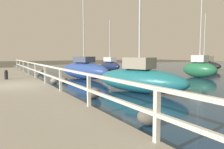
{
  "coord_description": "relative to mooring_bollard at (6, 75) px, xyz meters",
  "views": [
    {
      "loc": [
        -0.87,
        -12.79,
        1.95
      ],
      "look_at": [
        4.64,
        -2.79,
        0.91
      ],
      "focal_mm": 35.0,
      "sensor_mm": 36.0,
      "label": 1
    }
  ],
  "objects": [
    {
      "name": "mooring_bollard",
      "position": [
        0.0,
        0.0,
        0.0
      ],
      "size": [
        0.22,
        0.22,
        0.64
      ],
      "color": "black",
      "rests_on": "dock_walkway"
    },
    {
      "name": "railing",
      "position": [
        1.85,
        -3.31,
        0.41
      ],
      "size": [
        0.1,
        32.5,
        1.06
      ],
      "color": "silver",
      "rests_on": "dock_walkway"
    },
    {
      "name": "ground_plane",
      "position": [
        0.07,
        -3.31,
        -0.63
      ],
      "size": [
        120.0,
        120.0,
        0.0
      ],
      "primitive_type": "plane",
      "color": "#4C473D"
    },
    {
      "name": "sailboat_navy",
      "position": [
        12.01,
        7.72,
        0.06
      ],
      "size": [
        1.12,
        4.51,
        6.17
      ],
      "rotation": [
        0.0,
        0.0,
        -0.0
      ],
      "color": "#192347",
      "rests_on": "water_surface"
    },
    {
      "name": "sailboat_blue",
      "position": [
        5.63,
        0.19,
        0.12
      ],
      "size": [
        2.88,
        5.8,
        6.69
      ],
      "rotation": [
        0.0,
        0.0,
        0.27
      ],
      "color": "#2D4C9E",
      "rests_on": "water_surface"
    },
    {
      "name": "boulder_water_edge",
      "position": [
        2.92,
        -11.44,
        -0.39
      ],
      "size": [
        0.65,
        0.58,
        0.49
      ],
      "color": "#666056",
      "rests_on": "ground"
    },
    {
      "name": "sailboat_black",
      "position": [
        22.71,
        2.49,
        0.1
      ],
      "size": [
        2.28,
        5.58,
        7.05
      ],
      "rotation": [
        0.0,
        0.0,
        -0.17
      ],
      "color": "black",
      "rests_on": "water_surface"
    },
    {
      "name": "boulder_upstream",
      "position": [
        2.84,
        -1.49,
        -0.42
      ],
      "size": [
        0.56,
        0.5,
        0.42
      ],
      "color": "gray",
      "rests_on": "ground"
    },
    {
      "name": "boulder_far_strip",
      "position": [
        3.52,
        6.78,
        -0.37
      ],
      "size": [
        0.68,
        0.62,
        0.51
      ],
      "color": "gray",
      "rests_on": "ground"
    },
    {
      "name": "dock_walkway",
      "position": [
        0.07,
        -3.31,
        -0.48
      ],
      "size": [
        3.75,
        36.0,
        0.31
      ],
      "color": "gray",
      "rests_on": "ground"
    },
    {
      "name": "sailboat_green",
      "position": [
        14.8,
        -3.36,
        0.18
      ],
      "size": [
        1.78,
        3.23,
        8.23
      ],
      "rotation": [
        0.0,
        0.0,
        0.18
      ],
      "color": "#236B42",
      "rests_on": "water_surface"
    },
    {
      "name": "sailboat_teal",
      "position": [
        5.79,
        -7.03,
        0.07
      ],
      "size": [
        3.25,
        5.45,
        5.06
      ],
      "rotation": [
        0.0,
        0.0,
        0.36
      ],
      "color": "#1E707A",
      "rests_on": "water_surface"
    },
    {
      "name": "boulder_downstream",
      "position": [
        3.63,
        -1.05,
        -0.45
      ],
      "size": [
        0.47,
        0.43,
        0.36
      ],
      "color": "#666056",
      "rests_on": "ground"
    },
    {
      "name": "boulder_mid_strip",
      "position": [
        3.12,
        -7.33,
        -0.38
      ],
      "size": [
        0.66,
        0.59,
        0.49
      ],
      "color": "#666056",
      "rests_on": "ground"
    }
  ]
}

